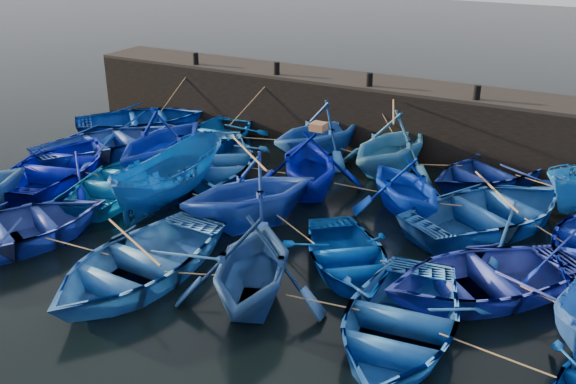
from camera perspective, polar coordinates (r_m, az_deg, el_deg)
The scene contains 31 objects.
ground at distance 17.56m, azimuth -5.02°, elevation -5.74°, with size 120.00×120.00×0.00m, color black.
quay_wall at distance 25.79m, azimuth 7.83°, elevation 6.79°, with size 26.00×2.50×2.50m, color black.
quay_top at distance 25.46m, azimuth 7.99°, elevation 9.61°, with size 26.00×2.50×0.12m, color black.
bollard_0 at distance 28.39m, azimuth -8.20°, elevation 11.66°, with size 0.24×0.24×0.50m, color black.
bollard_1 at distance 26.24m, azimuth -1.01°, elevation 10.94°, with size 0.24×0.24×0.50m, color black.
bollard_2 at distance 24.57m, azimuth 7.26°, elevation 9.90°, with size 0.24×0.24×0.50m, color black.
bollard_3 at distance 23.46m, azimuth 16.46°, elevation 8.49°, with size 0.24×0.24×0.50m, color black.
boat_0 at distance 28.08m, azimuth -12.85°, elevation 6.32°, with size 3.86×5.40×1.12m, color navy.
boat_1 at distance 25.79m, azimuth -6.68°, elevation 5.12°, with size 3.52×4.92×1.02m, color #04479B.
boat_2 at distance 24.12m, azimuth 2.83°, elevation 5.46°, with size 3.64×4.22×2.22m, color #184A9F.
boat_3 at distance 22.83m, azimuth 9.17°, elevation 4.24°, with size 3.78×4.38×2.31m, color #3174B5.
boat_4 at distance 22.88m, azimuth 17.37°, elevation 1.73°, with size 3.40×4.75×0.99m, color navy.
boat_6 at distance 25.50m, azimuth -15.95°, elevation 4.26°, with size 3.85×5.38×1.12m, color #1D3F96.
boat_7 at distance 23.08m, azimuth -11.07°, elevation 4.54°, with size 4.06×4.71×2.48m, color #052199.
boat_8 at distance 22.74m, azimuth -6.46°, elevation 2.82°, with size 4.07×5.69×1.18m, color #18549D.
boat_9 at distance 20.96m, azimuth 1.93°, elevation 2.70°, with size 3.68×4.26×2.24m, color #000D9A.
boat_10 at distance 19.88m, azimuth 10.42°, elevation 0.65°, with size 3.17×3.68×1.94m, color #032CD2.
boat_11 at distance 19.65m, azimuth 17.75°, elevation -1.59°, with size 4.13×5.77×1.20m, color #174E9E.
boat_13 at distance 23.50m, azimuth -19.68°, elevation 2.19°, with size 3.95×5.52×1.14m, color #000995.
boat_14 at distance 21.77m, azimuth -14.87°, elevation 0.91°, with size 3.37×4.72×0.98m, color blue.
boat_15 at distance 20.54m, azimuth -10.54°, elevation 1.25°, with size 1.80×4.77×1.84m, color navy.
boat_16 at distance 18.73m, azimuth -3.39°, elevation 0.12°, with size 3.72×4.31×2.27m, color #1A3FB6.
boat_17 at distance 16.67m, azimuth 5.27°, elevation -5.72°, with size 3.04×4.26×0.88m, color #003A96.
boat_18 at distance 16.22m, azimuth 16.81°, elevation -7.23°, with size 3.69×5.15×1.07m, color #223195.
boat_21 at distance 19.32m, azimuth -23.18°, elevation -2.98°, with size 3.85×5.38×1.12m, color navy.
boat_22 at distance 16.52m, azimuth -13.40°, elevation -6.11°, with size 3.92×5.48×1.14m, color blue.
boat_23 at distance 14.94m, azimuth -3.25°, elevation -6.45°, with size 3.60×4.17×2.20m, color navy.
boat_24 at distance 14.16m, azimuth 9.77°, elevation -11.30°, with size 3.73×5.21×1.08m, color #1A56B3.
wooden_crate at distance 20.43m, azimuth 2.73°, elevation 5.83°, with size 0.48×0.46×0.25m, color brown.
mooring_ropes at distance 21.03m, azimuth 2.49°, elevation 2.03°, with size 17.82×12.02×2.10m.
loose_oars at distance 18.66m, azimuth 3.61°, elevation 2.08°, with size 9.43×12.07×1.23m.
Camera 1 is at (8.65, -12.69, 8.52)m, focal length 40.00 mm.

